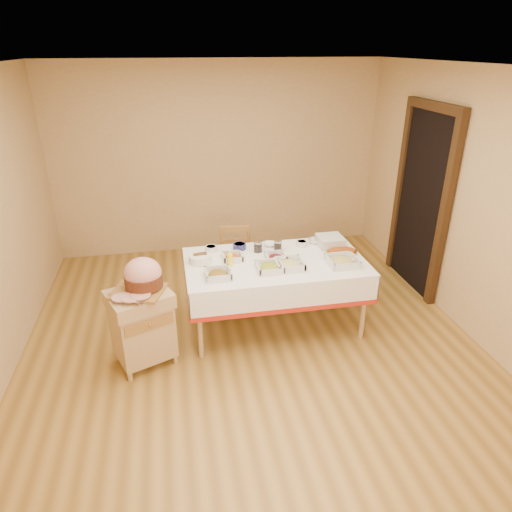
{
  "coord_description": "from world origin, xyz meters",
  "views": [
    {
      "loc": [
        -0.69,
        -3.76,
        2.76
      ],
      "look_at": [
        0.08,
        0.2,
        0.88
      ],
      "focal_mm": 32.0,
      "sensor_mm": 36.0,
      "label": 1
    }
  ],
  "objects_px": {
    "dining_table": "(275,275)",
    "brass_platter": "(342,252)",
    "butcher_cart": "(142,324)",
    "bread_basket": "(200,259)",
    "dining_chair": "(236,262)",
    "preserve_jar_left": "(258,247)",
    "preserve_jar_right": "(278,246)",
    "plate_stack": "(330,241)",
    "mustard_bottle": "(230,259)",
    "ham_on_board": "(142,277)"
  },
  "relations": [
    {
      "from": "bread_basket",
      "to": "plate_stack",
      "type": "distance_m",
      "value": 1.42
    },
    {
      "from": "preserve_jar_left",
      "to": "bread_basket",
      "type": "height_order",
      "value": "preserve_jar_left"
    },
    {
      "from": "butcher_cart",
      "to": "bread_basket",
      "type": "relative_size",
      "value": 3.33
    },
    {
      "from": "dining_chair",
      "to": "preserve_jar_right",
      "type": "height_order",
      "value": "preserve_jar_right"
    },
    {
      "from": "butcher_cart",
      "to": "dining_chair",
      "type": "relative_size",
      "value": 0.91
    },
    {
      "from": "butcher_cart",
      "to": "plate_stack",
      "type": "height_order",
      "value": "plate_stack"
    },
    {
      "from": "bread_basket",
      "to": "ham_on_board",
      "type": "bearing_deg",
      "value": -139.64
    },
    {
      "from": "mustard_bottle",
      "to": "plate_stack",
      "type": "height_order",
      "value": "mustard_bottle"
    },
    {
      "from": "butcher_cart",
      "to": "plate_stack",
      "type": "xyz_separation_m",
      "value": [
        2.01,
        0.64,
        0.39
      ]
    },
    {
      "from": "preserve_jar_right",
      "to": "preserve_jar_left",
      "type": "bearing_deg",
      "value": -179.48
    },
    {
      "from": "dining_table",
      "to": "preserve_jar_left",
      "type": "relative_size",
      "value": 15.3
    },
    {
      "from": "butcher_cart",
      "to": "mustard_bottle",
      "type": "xyz_separation_m",
      "value": [
        0.88,
        0.37,
        0.4
      ]
    },
    {
      "from": "dining_table",
      "to": "mustard_bottle",
      "type": "xyz_separation_m",
      "value": [
        -0.46,
        -0.03,
        0.23
      ]
    },
    {
      "from": "ham_on_board",
      "to": "bread_basket",
      "type": "xyz_separation_m",
      "value": [
        0.55,
        0.47,
        -0.08
      ]
    },
    {
      "from": "butcher_cart",
      "to": "ham_on_board",
      "type": "distance_m",
      "value": 0.46
    },
    {
      "from": "bread_basket",
      "to": "brass_platter",
      "type": "relative_size",
      "value": 0.69
    },
    {
      "from": "preserve_jar_right",
      "to": "bread_basket",
      "type": "bearing_deg",
      "value": -169.94
    },
    {
      "from": "ham_on_board",
      "to": "butcher_cart",
      "type": "bearing_deg",
      "value": -141.98
    },
    {
      "from": "preserve_jar_right",
      "to": "plate_stack",
      "type": "height_order",
      "value": "plate_stack"
    },
    {
      "from": "dining_table",
      "to": "ham_on_board",
      "type": "relative_size",
      "value": 3.86
    },
    {
      "from": "plate_stack",
      "to": "brass_platter",
      "type": "distance_m",
      "value": 0.22
    },
    {
      "from": "ham_on_board",
      "to": "preserve_jar_right",
      "type": "xyz_separation_m",
      "value": [
        1.38,
        0.61,
        -0.08
      ]
    },
    {
      "from": "preserve_jar_right",
      "to": "plate_stack",
      "type": "bearing_deg",
      "value": -0.74
    },
    {
      "from": "dining_table",
      "to": "bread_basket",
      "type": "relative_size",
      "value": 8.06
    },
    {
      "from": "dining_table",
      "to": "ham_on_board",
      "type": "xyz_separation_m",
      "value": [
        -1.3,
        -0.36,
        0.29
      ]
    },
    {
      "from": "dining_table",
      "to": "dining_chair",
      "type": "distance_m",
      "value": 0.81
    },
    {
      "from": "dining_table",
      "to": "butcher_cart",
      "type": "distance_m",
      "value": 1.41
    },
    {
      "from": "preserve_jar_right",
      "to": "bread_basket",
      "type": "xyz_separation_m",
      "value": [
        -0.84,
        -0.15,
        -0.01
      ]
    },
    {
      "from": "butcher_cart",
      "to": "bread_basket",
      "type": "distance_m",
      "value": 0.86
    },
    {
      "from": "dining_table",
      "to": "brass_platter",
      "type": "relative_size",
      "value": 5.56
    },
    {
      "from": "butcher_cart",
      "to": "preserve_jar_right",
      "type": "distance_m",
      "value": 1.62
    },
    {
      "from": "dining_table",
      "to": "dining_chair",
      "type": "bearing_deg",
      "value": 112.15
    },
    {
      "from": "dining_table",
      "to": "brass_platter",
      "type": "bearing_deg",
      "value": 2.51
    },
    {
      "from": "preserve_jar_right",
      "to": "brass_platter",
      "type": "relative_size",
      "value": 0.33
    },
    {
      "from": "ham_on_board",
      "to": "preserve_jar_right",
      "type": "distance_m",
      "value": 1.52
    },
    {
      "from": "dining_table",
      "to": "plate_stack",
      "type": "distance_m",
      "value": 0.74
    },
    {
      "from": "dining_table",
      "to": "preserve_jar_left",
      "type": "height_order",
      "value": "preserve_jar_left"
    },
    {
      "from": "brass_platter",
      "to": "preserve_jar_left",
      "type": "bearing_deg",
      "value": 165.46
    },
    {
      "from": "preserve_jar_right",
      "to": "bread_basket",
      "type": "height_order",
      "value": "preserve_jar_right"
    },
    {
      "from": "ham_on_board",
      "to": "bread_basket",
      "type": "height_order",
      "value": "ham_on_board"
    },
    {
      "from": "butcher_cart",
      "to": "plate_stack",
      "type": "distance_m",
      "value": 2.15
    },
    {
      "from": "butcher_cart",
      "to": "brass_platter",
      "type": "distance_m",
      "value": 2.14
    },
    {
      "from": "butcher_cart",
      "to": "ham_on_board",
      "type": "height_order",
      "value": "ham_on_board"
    },
    {
      "from": "dining_table",
      "to": "preserve_jar_left",
      "type": "xyz_separation_m",
      "value": [
        -0.13,
        0.25,
        0.22
      ]
    },
    {
      "from": "bread_basket",
      "to": "mustard_bottle",
      "type": "bearing_deg",
      "value": -25.09
    },
    {
      "from": "preserve_jar_left",
      "to": "plate_stack",
      "type": "bearing_deg",
      "value": -0.4
    },
    {
      "from": "dining_chair",
      "to": "preserve_jar_right",
      "type": "distance_m",
      "value": 0.72
    },
    {
      "from": "preserve_jar_left",
      "to": "preserve_jar_right",
      "type": "xyz_separation_m",
      "value": [
        0.22,
        0.0,
        -0.0
      ]
    },
    {
      "from": "dining_chair",
      "to": "preserve_jar_right",
      "type": "relative_size",
      "value": 7.64
    },
    {
      "from": "plate_stack",
      "to": "dining_chair",
      "type": "bearing_deg",
      "value": 153.33
    }
  ]
}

